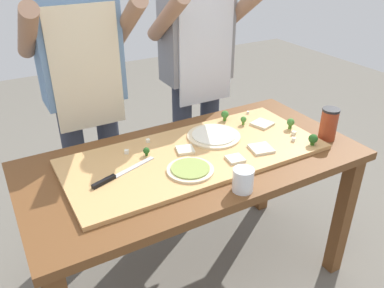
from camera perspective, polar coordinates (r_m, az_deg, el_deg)
The scene contains 24 objects.
ground_plane at distance 2.28m, azimuth 0.24°, elevation -18.86°, with size 8.00×8.00×0.00m, color #6B665B.
prep_table at distance 1.84m, azimuth 0.28°, elevation -4.88°, with size 1.55×0.77×0.77m.
cutting_board at distance 1.79m, azimuth 0.50°, elevation -1.50°, with size 1.19×0.52×0.02m, color tan.
chefs_knife at distance 1.64m, azimuth -11.10°, elevation -4.58°, with size 0.31×0.12×0.02m.
pizza_whole_white_garlic at distance 1.92m, azimuth 3.21°, elevation 1.22°, with size 0.26×0.26×0.02m.
pizza_whole_pesto_green at distance 1.65m, azimuth -0.25°, elevation -3.73°, with size 0.20×0.20×0.02m.
pizza_slice_near_right at distance 2.07m, azimuth 10.24°, elevation 2.93°, with size 0.10×0.10×0.01m, color beige.
pizza_slice_far_left at distance 1.80m, azimuth -1.01°, elevation -0.85°, with size 0.08×0.08×0.01m, color beige.
pizza_slice_near_left at distance 1.73m, azimuth 6.33°, elevation -2.18°, with size 0.07×0.07×0.01m, color beige.
pizza_slice_far_right at distance 1.83m, azimuth 10.07°, elevation -0.66°, with size 0.10×0.10×0.01m, color beige.
broccoli_floret_center_left at distance 1.76m, azimuth -6.69°, elevation -1.02°, with size 0.03×0.03×0.04m.
broccoli_floret_back_mid at distance 2.05m, azimuth 14.21°, elevation 3.06°, with size 0.04×0.04×0.06m.
broccoli_floret_front_mid at distance 2.08m, azimuth 4.84°, elevation 4.27°, with size 0.04×0.04×0.06m.
broccoli_floret_front_right at distance 2.05m, azimuth 7.54°, elevation 3.54°, with size 0.03×0.03×0.05m.
broccoli_floret_back_right at distance 1.92m, azimuth 17.28°, elevation 0.70°, with size 0.04×0.04×0.05m.
cheese_crumble_a at distance 1.88m, azimuth -6.46°, elevation 0.47°, with size 0.02×0.02×0.02m, color white.
cheese_crumble_b at distance 1.94m, azimuth 14.63°, elevation 0.69°, with size 0.02×0.02×0.02m, color white.
cheese_crumble_c at distance 2.19m, azimuth 8.18°, elevation 4.61°, with size 0.01×0.01×0.01m, color white.
cheese_crumble_d at distance 1.80m, azimuth -9.54°, elevation -1.13°, with size 0.02×0.02×0.02m, color white.
cheese_crumble_e at distance 2.00m, azimuth 14.66°, elevation 1.54°, with size 0.02×0.02×0.02m, color silver.
flour_cup at distance 1.56m, azimuth 7.46°, elevation -5.40°, with size 0.08×0.08×0.10m.
sauce_jar at distance 2.02m, azimuth 19.36°, elevation 2.78°, with size 0.08×0.08×0.16m.
cook_left at distance 2.10m, azimuth -15.56°, elevation 8.67°, with size 0.54×0.39×1.67m.
cook_right at distance 2.34m, azimuth 0.76°, elevation 11.74°, with size 0.54×0.39×1.67m.
Camera 1 is at (-0.77, -1.33, 1.68)m, focal length 36.49 mm.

